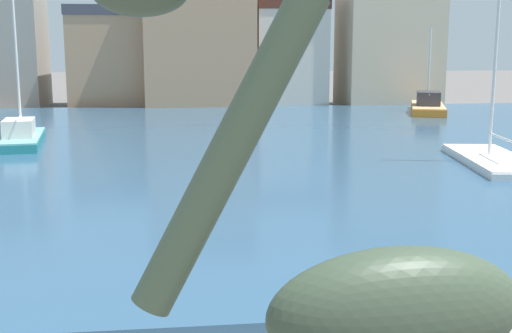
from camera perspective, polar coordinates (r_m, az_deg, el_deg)
The scene contains 9 objects.
harbor_water at distance 30.96m, azimuth -3.51°, elevation 1.85°, with size 88.05×41.85×0.34m, color #2D5170.
giraffe_statue at distance 4.76m, azimuth 10.62°, elevation -13.93°, with size 3.09×0.89×5.40m.
sailboat_orange at distance 48.69m, azimuth 15.08°, elevation 5.12°, with size 5.23×9.61×6.35m.
sailboat_teal at distance 32.67m, azimuth -20.22°, elevation 2.37°, with size 2.77×7.45×9.36m.
sailboat_white at distance 27.29m, azimuth 19.98°, elevation 0.51°, with size 3.40×8.12×9.33m.
townhouse_narrow_midrow at distance 56.18m, azimuth -12.58°, elevation 9.50°, with size 7.00×7.74×8.31m.
townhouse_corner_house at distance 53.85m, azimuth -5.10°, elevation 11.78°, with size 8.98×7.34×12.26m.
townhouse_end_terrace at distance 55.26m, azimuth 2.88°, elevation 9.99°, with size 5.92×6.67×8.82m.
townhouse_tall_gabled at distance 56.61m, azimuth 11.80°, elevation 12.13°, with size 8.12×6.41×13.43m.
Camera 1 is at (-1.76, -1.31, 4.69)m, focal length 44.71 mm.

